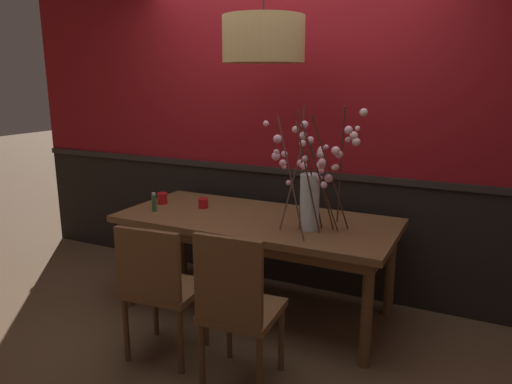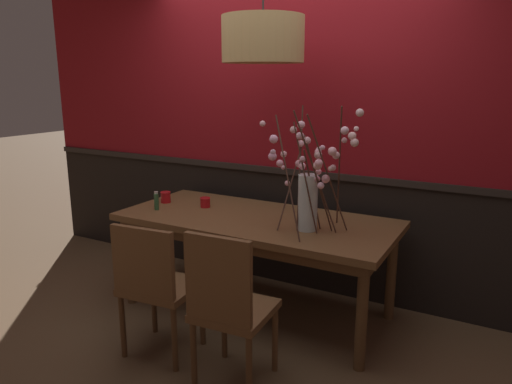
# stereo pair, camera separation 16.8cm
# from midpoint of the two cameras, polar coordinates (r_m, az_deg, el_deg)

# --- Properties ---
(ground_plane) EXTENTS (24.00, 24.00, 0.00)m
(ground_plane) POSITION_cam_midpoint_polar(r_m,az_deg,el_deg) (3.78, -1.31, -13.88)
(ground_plane) COLOR brown
(back_wall) EXTENTS (5.37, 0.14, 2.96)m
(back_wall) POSITION_cam_midpoint_polar(r_m,az_deg,el_deg) (3.93, 2.82, 9.57)
(back_wall) COLOR black
(back_wall) RESTS_ON ground
(dining_table) EXTENTS (2.03, 0.91, 0.74)m
(dining_table) POSITION_cam_midpoint_polar(r_m,az_deg,el_deg) (3.53, -1.37, -4.31)
(dining_table) COLOR brown
(dining_table) RESTS_ON ground
(chair_far_side_left) EXTENTS (0.44, 0.41, 0.94)m
(chair_far_side_left) POSITION_cam_midpoint_polar(r_m,az_deg,el_deg) (4.46, 0.02, -2.30)
(chair_far_side_left) COLOR brown
(chair_far_side_left) RESTS_ON ground
(chair_near_side_right) EXTENTS (0.43, 0.44, 0.95)m
(chair_near_side_right) POSITION_cam_midpoint_polar(r_m,az_deg,el_deg) (2.71, -4.11, -13.27)
(chair_near_side_right) COLOR brown
(chair_near_side_right) RESTS_ON ground
(chair_far_side_right) EXTENTS (0.44, 0.44, 0.91)m
(chair_far_side_right) POSITION_cam_midpoint_polar(r_m,az_deg,el_deg) (4.21, 7.85, -3.50)
(chair_far_side_right) COLOR brown
(chair_far_side_right) RESTS_ON ground
(chair_near_side_left) EXTENTS (0.48, 0.43, 0.89)m
(chair_near_side_left) POSITION_cam_midpoint_polar(r_m,az_deg,el_deg) (3.05, -13.10, -10.71)
(chair_near_side_left) COLOR brown
(chair_near_side_left) RESTS_ON ground
(vase_with_blossoms) EXTENTS (0.64, 0.54, 0.83)m
(vase_with_blossoms) POSITION_cam_midpoint_polar(r_m,az_deg,el_deg) (3.14, 5.16, 0.44)
(vase_with_blossoms) COLOR silver
(vase_with_blossoms) RESTS_ON dining_table
(candle_holder_nearer_center) EXTENTS (0.08, 0.08, 0.09)m
(candle_holder_nearer_center) POSITION_cam_midpoint_polar(r_m,az_deg,el_deg) (3.96, -12.34, -0.73)
(candle_holder_nearer_center) COLOR red
(candle_holder_nearer_center) RESTS_ON dining_table
(candle_holder_nearer_edge) EXTENTS (0.08, 0.08, 0.08)m
(candle_holder_nearer_edge) POSITION_cam_midpoint_polar(r_m,az_deg,el_deg) (3.77, -7.60, -1.31)
(candle_holder_nearer_edge) COLOR red
(candle_holder_nearer_edge) RESTS_ON dining_table
(condiment_bottle) EXTENTS (0.04, 0.04, 0.15)m
(condiment_bottle) POSITION_cam_midpoint_polar(r_m,az_deg,el_deg) (3.74, -13.35, -1.22)
(condiment_bottle) COLOR #2D5633
(condiment_bottle) RESTS_ON dining_table
(pendant_lamp) EXTENTS (0.55, 0.55, 1.13)m
(pendant_lamp) POSITION_cam_midpoint_polar(r_m,az_deg,el_deg) (3.30, -0.63, 17.76)
(pendant_lamp) COLOR tan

